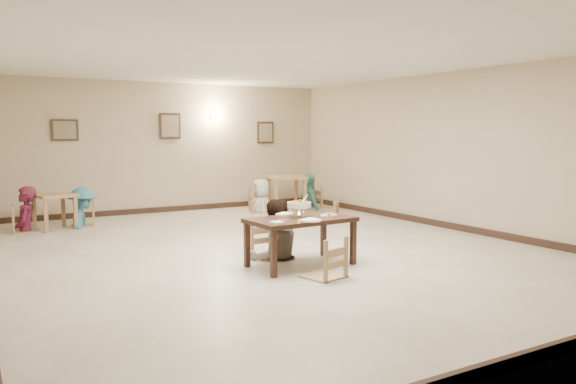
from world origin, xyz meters
TOP-DOWN VIEW (x-y plane):
  - floor at (0.00, 0.00)m, footprint 10.00×10.00m
  - ceiling at (0.00, 0.00)m, footprint 10.00×10.00m
  - wall_back at (0.00, 5.00)m, footprint 10.00×0.00m
  - wall_front at (0.00, -5.00)m, footprint 10.00×0.00m
  - wall_right at (4.00, 0.00)m, footprint 0.00×10.00m
  - baseboard_back at (0.00, 4.97)m, footprint 8.00×0.06m
  - baseboard_front at (0.00, -4.97)m, footprint 8.00×0.06m
  - baseboard_right at (3.97, 0.00)m, footprint 0.06×10.00m
  - picture_a at (-2.20, 4.96)m, footprint 0.55×0.04m
  - picture_b at (0.10, 4.96)m, footprint 0.50×0.04m
  - picture_c at (2.60, 4.96)m, footprint 0.45×0.04m
  - wall_sconce at (1.20, 4.96)m, footprint 0.16×0.05m
  - main_table at (-0.10, -1.19)m, footprint 1.48×0.89m
  - chair_far at (-0.20, -0.51)m, footprint 0.50×0.50m
  - chair_near at (-0.18, -1.87)m, footprint 0.47×0.47m
  - main_diner at (-0.18, -0.57)m, footprint 0.89×0.72m
  - curry_warmer at (-0.10, -1.14)m, footprint 0.37×0.33m
  - rice_plate_far at (-0.17, -0.85)m, footprint 0.27×0.27m
  - rice_plate_near at (-0.15, -1.52)m, footprint 0.28×0.28m
  - fried_plate at (0.32, -1.26)m, footprint 0.25×0.25m
  - chili_dish at (-0.46, -1.31)m, footprint 0.11×0.11m
  - napkin_cutlery at (-0.64, -1.49)m, footprint 0.16×0.26m
  - drink_glass at (0.60, -1.03)m, footprint 0.08×0.08m
  - bg_table_left at (-2.62, 3.73)m, footprint 0.83×0.83m
  - bg_table_right at (2.55, 3.81)m, footprint 0.99×0.99m
  - bg_chair_ll at (-3.14, 3.67)m, footprint 0.46×0.46m
  - bg_chair_lr at (-2.10, 3.79)m, footprint 0.42×0.42m
  - bg_chair_rl at (1.90, 3.86)m, footprint 0.52×0.52m
  - bg_chair_rr at (3.20, 3.80)m, footprint 0.49×0.49m
  - bg_diner_a at (-3.14, 3.67)m, footprint 0.52×0.69m
  - bg_diner_b at (-2.10, 3.79)m, footprint 0.78×1.11m
  - bg_diner_c at (1.90, 3.86)m, footprint 0.66×0.85m
  - bg_diner_d at (3.20, 3.80)m, footprint 0.57×1.05m

SIDE VIEW (x-z plane):
  - floor at x=0.00m, z-range 0.00..0.00m
  - baseboard_back at x=0.00m, z-range 0.00..0.12m
  - baseboard_front at x=0.00m, z-range 0.00..0.12m
  - baseboard_right at x=3.97m, z-range 0.00..0.12m
  - bg_chair_lr at x=-2.10m, z-range 0.00..0.90m
  - bg_chair_ll at x=-3.14m, z-range 0.00..0.97m
  - chair_near at x=-0.18m, z-range 0.00..1.00m
  - bg_chair_rr at x=3.20m, z-range 0.00..1.04m
  - chair_far at x=-0.20m, z-range 0.00..1.06m
  - bg_chair_rl at x=1.90m, z-range 0.00..1.10m
  - bg_table_left at x=-2.62m, z-range 0.21..0.89m
  - main_table at x=-0.10m, z-range 0.26..0.93m
  - bg_table_right at x=2.55m, z-range 0.27..1.09m
  - chili_dish at x=-0.46m, z-range 0.67..0.70m
  - rice_plate_far at x=-0.17m, z-range 0.66..0.72m
  - rice_plate_near at x=-0.15m, z-range 0.66..0.72m
  - napkin_cutlery at x=-0.64m, z-range 0.67..0.71m
  - fried_plate at x=0.32m, z-range 0.66..0.72m
  - drink_glass at x=0.60m, z-range 0.67..0.83m
  - bg_diner_c at x=1.90m, z-range 0.00..1.54m
  - bg_diner_b at x=-2.10m, z-range 0.00..1.57m
  - bg_diner_d at x=3.20m, z-range 0.00..1.69m
  - curry_warmer at x=-0.10m, z-range 0.70..1.00m
  - bg_diner_a at x=-3.14m, z-range 0.00..1.70m
  - main_diner at x=-0.18m, z-range 0.00..1.75m
  - wall_back at x=0.00m, z-range -3.50..6.50m
  - wall_front at x=0.00m, z-range -3.50..6.50m
  - wall_right at x=4.00m, z-range -3.50..6.50m
  - picture_c at x=2.60m, z-range 1.57..2.12m
  - picture_a at x=-2.20m, z-range 1.67..2.12m
  - picture_b at x=0.10m, z-range 1.70..2.30m
  - wall_sconce at x=1.20m, z-range 2.19..2.41m
  - ceiling at x=0.00m, z-range 3.00..3.00m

